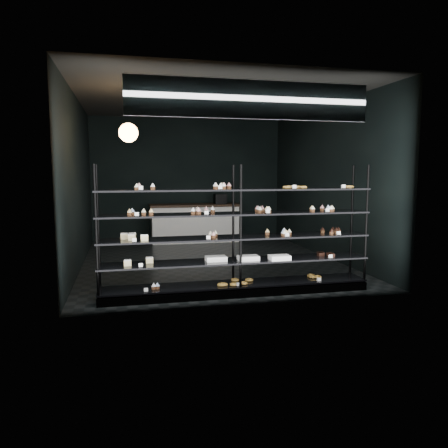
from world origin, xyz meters
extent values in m
cube|color=black|center=(0.00, 0.00, 0.01)|extent=(5.00, 6.00, 0.01)
cube|color=black|center=(0.00, 0.00, 3.20)|extent=(5.00, 6.00, 0.01)
cube|color=black|center=(0.00, 3.00, 1.60)|extent=(5.00, 0.01, 3.20)
cube|color=black|center=(0.00, -3.00, 1.60)|extent=(5.00, 0.01, 3.20)
cube|color=black|center=(-2.50, 0.00, 1.60)|extent=(0.01, 6.00, 3.20)
cube|color=black|center=(2.50, 0.00, 1.60)|extent=(0.01, 6.00, 3.20)
cube|color=black|center=(-0.07, -2.45, 0.06)|extent=(4.00, 0.50, 0.12)
cylinder|color=black|center=(-2.04, -2.67, 0.99)|extent=(0.04, 0.04, 1.85)
cylinder|color=black|center=(-2.04, -2.23, 0.99)|extent=(0.04, 0.04, 1.85)
cylinder|color=black|center=(-0.07, -2.67, 0.99)|extent=(0.04, 0.04, 1.85)
cylinder|color=black|center=(-0.07, -2.23, 0.99)|extent=(0.04, 0.04, 1.85)
cylinder|color=black|center=(1.90, -2.67, 0.99)|extent=(0.04, 0.04, 1.85)
cylinder|color=black|center=(1.90, -2.23, 0.99)|extent=(0.04, 0.04, 1.85)
cube|color=black|center=(-0.07, -2.45, 0.15)|extent=(4.00, 0.50, 0.03)
cube|color=black|center=(-0.07, -2.45, 0.50)|extent=(4.00, 0.50, 0.02)
cube|color=black|center=(-0.07, -2.45, 0.85)|extent=(4.00, 0.50, 0.02)
cube|color=black|center=(-0.07, -2.45, 1.20)|extent=(4.00, 0.50, 0.02)
cube|color=black|center=(-0.07, -2.45, 1.55)|extent=(4.00, 0.50, 0.02)
cube|color=white|center=(-1.40, -2.63, 1.59)|extent=(0.06, 0.04, 0.06)
cube|color=white|center=(-0.35, -2.63, 1.59)|extent=(0.06, 0.04, 0.06)
cube|color=white|center=(0.79, -2.63, 1.59)|extent=(0.05, 0.04, 0.06)
cube|color=white|center=(1.55, -2.63, 1.59)|extent=(0.06, 0.04, 0.06)
cube|color=white|center=(-1.47, -2.63, 1.24)|extent=(0.06, 0.04, 0.06)
cube|color=white|center=(-0.57, -2.63, 1.24)|extent=(0.05, 0.04, 0.06)
cube|color=white|center=(0.34, -2.63, 1.24)|extent=(0.06, 0.04, 0.06)
cube|color=white|center=(1.26, -2.63, 1.24)|extent=(0.06, 0.04, 0.06)
cube|color=white|center=(-1.51, -2.63, 0.89)|extent=(0.06, 0.04, 0.06)
cube|color=white|center=(-0.50, -2.63, 0.89)|extent=(0.05, 0.04, 0.06)
cube|color=white|center=(0.60, -2.63, 0.89)|extent=(0.05, 0.04, 0.06)
cube|color=white|center=(1.46, -2.63, 0.89)|extent=(0.06, 0.04, 0.06)
cube|color=white|center=(-1.50, -2.63, 0.54)|extent=(0.06, 0.04, 0.06)
cube|color=white|center=(1.34, -2.63, 0.54)|extent=(0.06, 0.04, 0.06)
cube|color=white|center=(-1.36, -2.63, 0.19)|extent=(0.06, 0.04, 0.06)
cube|color=white|center=(-0.09, -2.63, 0.19)|extent=(0.05, 0.04, 0.06)
cube|color=white|center=(1.17, -2.63, 0.19)|extent=(0.06, 0.04, 0.06)
cube|color=#0C1A3D|center=(0.00, -2.92, 2.75)|extent=(3.20, 0.04, 0.45)
cube|color=white|center=(0.00, -2.94, 2.75)|extent=(3.30, 0.02, 0.50)
cylinder|color=black|center=(-1.57, -1.07, 2.89)|extent=(0.01, 0.01, 0.57)
sphere|color=#FFA959|center=(-1.57, -1.07, 2.45)|extent=(0.32, 0.32, 0.32)
cube|color=white|center=(0.09, 2.50, 0.46)|extent=(2.21, 0.60, 0.92)
cube|color=black|center=(0.09, 2.50, 0.95)|extent=(2.30, 0.65, 0.06)
cube|color=black|center=(0.76, 2.50, 1.10)|extent=(0.30, 0.30, 0.25)
camera|label=1|loc=(-1.66, -8.58, 1.81)|focal=35.00mm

